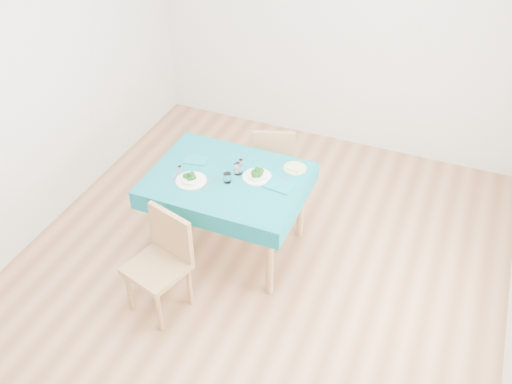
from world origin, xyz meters
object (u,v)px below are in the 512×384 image
at_px(chair_far, 274,157).
at_px(bowl_far, 257,174).
at_px(bowl_near, 191,178).
at_px(table, 229,213).
at_px(side_plate, 295,168).
at_px(chair_near, 155,260).

relative_size(chair_far, bowl_far, 3.89).
relative_size(chair_far, bowl_near, 3.75).
height_order(table, side_plate, side_plate).
relative_size(chair_near, bowl_far, 4.25).
bearing_deg(chair_far, bowl_far, 79.77).
distance_m(table, chair_far, 0.81).
xyz_separation_m(chair_far, bowl_far, (0.12, -0.71, 0.33)).
bearing_deg(side_plate, chair_far, 127.23).
relative_size(bowl_near, bowl_far, 1.04).
height_order(bowl_near, side_plate, bowl_near).
height_order(table, bowl_near, bowl_near).
distance_m(table, side_plate, 0.68).
relative_size(table, chair_far, 1.35).
distance_m(chair_far, bowl_far, 0.80).
bearing_deg(chair_far, table, 62.83).
height_order(bowl_near, bowl_far, bowl_near).
relative_size(chair_near, bowl_near, 4.10).
height_order(bowl_far, side_plate, bowl_far).
xyz_separation_m(chair_near, side_plate, (0.68, 1.16, 0.26)).
bearing_deg(bowl_near, side_plate, 34.05).
bearing_deg(table, bowl_far, 21.75).
bearing_deg(chair_far, bowl_near, 50.25).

